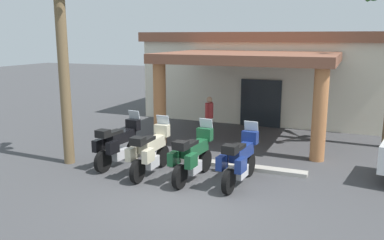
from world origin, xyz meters
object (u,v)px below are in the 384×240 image
(motorcycle_green, at_px, (193,156))
(palm_tree_roadside, at_px, (60,12))
(motel_building, at_px, (275,73))
(motorcycle_black, at_px, (118,144))
(pedestrian, at_px, (209,114))
(motorcycle_blue, at_px, (240,160))
(motorcycle_cream, at_px, (150,151))

(motorcycle_green, xyz_separation_m, palm_tree_roadside, (-4.22, -0.08, 3.95))
(motel_building, height_order, motorcycle_green, motel_building)
(motel_building, relative_size, palm_tree_roadside, 1.93)
(motel_building, distance_m, palm_tree_roadside, 11.85)
(motorcycle_black, xyz_separation_m, pedestrian, (1.44, 4.26, 0.26))
(motorcycle_black, bearing_deg, motorcycle_blue, -86.96)
(motorcycle_black, bearing_deg, palm_tree_roadside, 109.57)
(motorcycle_blue, bearing_deg, pedestrian, 34.57)
(motorcycle_blue, bearing_deg, motel_building, 11.41)
(motorcycle_green, bearing_deg, motorcycle_cream, 97.13)
(motel_building, relative_size, motorcycle_black, 5.46)
(motorcycle_cream, bearing_deg, motorcycle_green, -87.86)
(motorcycle_cream, distance_m, motorcycle_blue, 2.63)
(motel_building, xyz_separation_m, motorcycle_blue, (1.13, -10.49, -1.42))
(motorcycle_cream, xyz_separation_m, pedestrian, (0.13, 4.63, 0.26))
(motorcycle_cream, bearing_deg, motorcycle_black, 74.08)
(motorcycle_black, distance_m, motorcycle_green, 2.64)
(motorcycle_blue, relative_size, pedestrian, 1.33)
(motorcycle_blue, relative_size, palm_tree_roadside, 0.35)
(motorcycle_blue, bearing_deg, motorcycle_green, 101.35)
(motel_building, height_order, motorcycle_cream, motel_building)
(motorcycle_black, relative_size, pedestrian, 1.33)
(motorcycle_cream, relative_size, motorcycle_blue, 1.00)
(motorcycle_black, xyz_separation_m, motorcycle_cream, (1.31, -0.37, 0.00))
(motorcycle_green, bearing_deg, pedestrian, 19.29)
(palm_tree_roadside, bearing_deg, motorcycle_black, 13.95)
(motorcycle_cream, height_order, motorcycle_green, same)
(motorcycle_green, bearing_deg, palm_tree_roadside, 95.89)
(motorcycle_cream, xyz_separation_m, motorcycle_blue, (2.62, 0.19, 0.00))
(motorcycle_blue, distance_m, palm_tree_roadside, 6.80)
(motel_building, distance_m, motorcycle_cream, 10.88)
(motel_building, relative_size, motorcycle_blue, 5.46)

